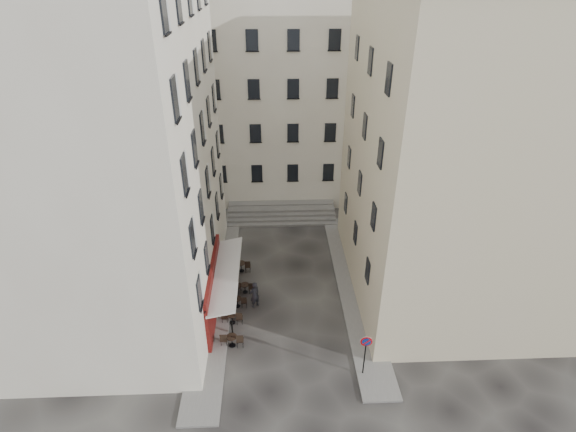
{
  "coord_description": "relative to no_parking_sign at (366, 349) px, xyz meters",
  "views": [
    {
      "loc": [
        -0.79,
        -20.45,
        19.1
      ],
      "look_at": [
        0.2,
        4.0,
        5.05
      ],
      "focal_mm": 28.0,
      "sensor_mm": 36.0,
      "label": 1
    }
  ],
  "objects": [
    {
      "name": "sidewalk_left",
      "position": [
        -8.32,
        8.21,
        -1.85
      ],
      "size": [
        2.0,
        22.0,
        0.12
      ],
      "primitive_type": "cube",
      "color": "slate",
      "rests_on": "ground"
    },
    {
      "name": "cafe_storefront",
      "position": [
        -8.13,
        5.21,
        -0.03
      ],
      "size": [
        1.74,
        7.3,
        3.5
      ],
      "color": "#4B0E0A",
      "rests_on": "ground"
    },
    {
      "name": "stone_steps",
      "position": [
        -3.82,
        16.79,
        -1.51
      ],
      "size": [
        9.0,
        3.15,
        0.8
      ],
      "color": "#5B5956",
      "rests_on": "ground"
    },
    {
      "name": "ground",
      "position": [
        -3.82,
        4.21,
        -1.91
      ],
      "size": [
        90.0,
        90.0,
        0.0
      ],
      "primitive_type": "plane",
      "color": "black",
      "rests_on": "ground"
    },
    {
      "name": "bistro_table_c",
      "position": [
        -6.9,
        5.63,
        -1.48
      ],
      "size": [
        1.19,
        0.56,
        0.84
      ],
      "color": "black",
      "rests_on": "ground"
    },
    {
      "name": "building_back",
      "position": [
        -4.82,
        23.21,
        7.4
      ],
      "size": [
        18.2,
        10.2,
        18.6
      ],
      "color": "beige",
      "rests_on": "ground"
    },
    {
      "name": "bistro_table_e",
      "position": [
        -6.85,
        9.34,
        -1.44
      ],
      "size": [
        1.3,
        0.61,
        0.92
      ],
      "color": "black",
      "rests_on": "ground"
    },
    {
      "name": "building_right",
      "position": [
        6.68,
        7.71,
        7.4
      ],
      "size": [
        12.2,
        14.2,
        18.6
      ],
      "color": "beige",
      "rests_on": "ground"
    },
    {
      "name": "sidewalk_right",
      "position": [
        0.68,
        7.21,
        -1.85
      ],
      "size": [
        2.0,
        18.0,
        0.12
      ],
      "primitive_type": "cube",
      "color": "slate",
      "rests_on": "ground"
    },
    {
      "name": "bistro_table_b",
      "position": [
        -7.14,
        4.17,
        -1.45
      ],
      "size": [
        1.27,
        0.59,
        0.89
      ],
      "color": "black",
      "rests_on": "ground"
    },
    {
      "name": "building_left",
      "position": [
        -14.32,
        7.21,
        8.4
      ],
      "size": [
        12.2,
        16.2,
        20.6
      ],
      "color": "beige",
      "rests_on": "ground"
    },
    {
      "name": "no_parking_sign",
      "position": [
        0.0,
        0.0,
        0.0
      ],
      "size": [
        0.61,
        0.11,
        2.69
      ],
      "rotation": [
        0.0,
        0.0,
        -0.08
      ],
      "color": "black",
      "rests_on": "ground"
    },
    {
      "name": "bistro_table_a",
      "position": [
        -7.02,
        2.32,
        -1.44
      ],
      "size": [
        1.31,
        0.61,
        0.92
      ],
      "color": "black",
      "rests_on": "ground"
    },
    {
      "name": "pedestrian",
      "position": [
        -5.81,
        5.64,
        -0.98
      ],
      "size": [
        0.8,
        0.76,
        1.85
      ],
      "primitive_type": "imported",
      "rotation": [
        0.0,
        0.0,
        3.79
      ],
      "color": "black",
      "rests_on": "ground"
    },
    {
      "name": "bistro_table_d",
      "position": [
        -6.49,
        7.01,
        -1.48
      ],
      "size": [
        1.2,
        0.56,
        0.84
      ],
      "color": "black",
      "rests_on": "ground"
    },
    {
      "name": "bollard_far",
      "position": [
        -7.07,
        10.21,
        -1.38
      ],
      "size": [
        0.12,
        0.12,
        0.98
      ],
      "color": "black",
      "rests_on": "ground"
    },
    {
      "name": "bollard_near",
      "position": [
        -7.07,
        3.21,
        -1.38
      ],
      "size": [
        0.12,
        0.12,
        0.98
      ],
      "color": "black",
      "rests_on": "ground"
    },
    {
      "name": "bollard_mid",
      "position": [
        -7.07,
        6.71,
        -1.38
      ],
      "size": [
        0.12,
        0.12,
        0.98
      ],
      "color": "black",
      "rests_on": "ground"
    }
  ]
}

